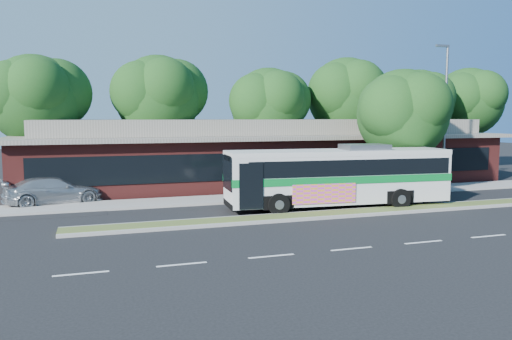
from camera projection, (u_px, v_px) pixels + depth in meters
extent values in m
plane|color=black|center=(356.00, 217.00, 23.20)|extent=(120.00, 120.00, 0.00)
cube|color=#455223|center=(350.00, 213.00, 23.76)|extent=(26.00, 1.10, 0.15)
cube|color=gray|center=(301.00, 195.00, 29.24)|extent=(44.00, 2.60, 0.12)
cube|color=#5C1F1D|center=(265.00, 160.00, 35.31)|extent=(32.00, 10.00, 3.20)
cube|color=#6D685C|center=(265.00, 136.00, 35.13)|extent=(33.20, 11.20, 0.24)
cube|color=#6D685C|center=(265.00, 127.00, 35.07)|extent=(30.00, 8.00, 1.00)
cube|color=black|center=(291.00, 165.00, 30.55)|extent=(30.00, 0.06, 1.60)
cylinder|color=slate|center=(445.00, 119.00, 31.37)|extent=(0.16, 0.16, 9.00)
cube|color=slate|center=(443.00, 46.00, 30.77)|extent=(0.90, 0.18, 0.14)
cylinder|color=black|center=(38.00, 157.00, 32.51)|extent=(0.44, 0.44, 3.99)
sphere|color=#123713|center=(35.00, 100.00, 32.12)|extent=(5.80, 5.80, 5.80)
sphere|color=#123713|center=(57.00, 93.00, 32.88)|extent=(4.52, 4.52, 4.52)
cylinder|color=black|center=(159.00, 152.00, 35.93)|extent=(0.44, 0.44, 4.20)
sphere|color=#123713|center=(158.00, 98.00, 35.51)|extent=(6.00, 6.00, 6.00)
sphere|color=#123713|center=(176.00, 91.00, 36.31)|extent=(4.68, 4.68, 4.68)
cylinder|color=black|center=(268.00, 153.00, 37.48)|extent=(0.44, 0.44, 3.78)
sphere|color=#123713|center=(268.00, 106.00, 37.11)|extent=(5.60, 5.60, 5.60)
sphere|color=#123713|center=(282.00, 100.00, 37.85)|extent=(4.37, 4.37, 4.37)
cylinder|color=black|center=(345.00, 147.00, 40.57)|extent=(0.44, 0.44, 4.41)
sphere|color=#123713|center=(346.00, 96.00, 40.13)|extent=(6.20, 6.20, 6.20)
sphere|color=#123713|center=(359.00, 91.00, 40.95)|extent=(4.84, 4.84, 4.84)
cylinder|color=black|center=(415.00, 149.00, 41.51)|extent=(0.44, 0.44, 3.86)
sphere|color=#123713|center=(417.00, 105.00, 41.12)|extent=(5.80, 5.80, 5.80)
sphere|color=#123713|center=(427.00, 100.00, 41.89)|extent=(4.52, 4.52, 4.52)
cylinder|color=black|center=(466.00, 146.00, 44.30)|extent=(0.44, 0.44, 4.12)
sphere|color=#123713|center=(468.00, 102.00, 43.89)|extent=(6.00, 6.00, 6.00)
sphere|color=#123713|center=(477.00, 97.00, 44.68)|extent=(4.68, 4.68, 4.68)
cube|color=silver|center=(338.00, 176.00, 25.39)|extent=(11.57, 3.23, 2.63)
cube|color=black|center=(344.00, 165.00, 25.40)|extent=(10.66, 3.21, 0.79)
cube|color=silver|center=(339.00, 152.00, 25.26)|extent=(11.59, 3.25, 0.25)
cube|color=#046E28|center=(338.00, 177.00, 25.40)|extent=(11.63, 3.29, 0.36)
cube|color=black|center=(228.00, 173.00, 23.96)|extent=(0.21, 2.14, 1.63)
cube|color=black|center=(438.00, 161.00, 26.71)|extent=(0.20, 1.99, 1.05)
cube|color=#C83AB0|center=(324.00, 194.00, 23.96)|extent=(3.23, 0.28, 0.95)
cube|color=slate|center=(364.00, 147.00, 25.58)|extent=(2.39, 1.68, 0.29)
cylinder|color=black|center=(279.00, 204.00, 23.50)|extent=(1.07, 0.42, 1.05)
cylinder|color=black|center=(265.00, 197.00, 25.80)|extent=(1.07, 0.42, 1.05)
cylinder|color=black|center=(400.00, 199.00, 25.05)|extent=(1.07, 0.42, 1.05)
cylinder|color=black|center=(377.00, 192.00, 27.35)|extent=(1.07, 0.42, 1.05)
imported|color=#A1A4A8|center=(54.00, 190.00, 26.52)|extent=(5.38, 3.07, 1.47)
cylinder|color=black|center=(401.00, 168.00, 29.90)|extent=(0.44, 0.44, 3.15)
sphere|color=#123713|center=(403.00, 115.00, 29.57)|extent=(5.37, 5.37, 5.37)
sphere|color=#123713|center=(416.00, 108.00, 30.27)|extent=(4.19, 4.19, 4.19)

